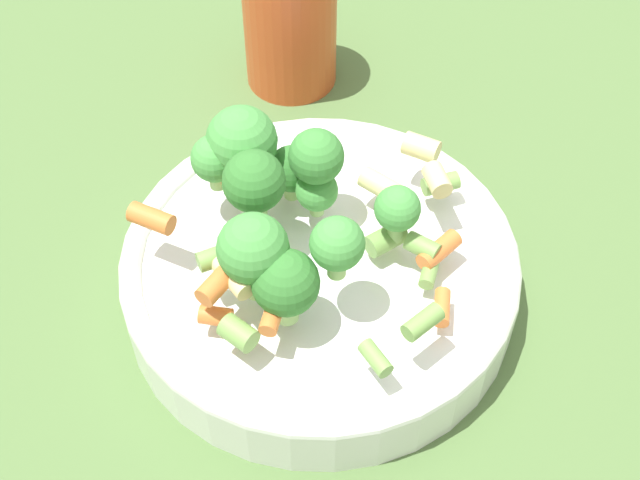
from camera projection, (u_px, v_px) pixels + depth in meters
The scene contains 4 objects.
ground_plane at pixel (320, 295), 0.58m from camera, with size 3.00×3.00×0.00m, color #4C6B38.
bowl at pixel (320, 272), 0.56m from camera, with size 0.25×0.25×0.05m.
pasta_salad at pixel (284, 205), 0.51m from camera, with size 0.18×0.20×0.07m.
cup at pixel (290, 23), 0.67m from camera, with size 0.07×0.07×0.10m.
Camera 1 is at (0.34, -0.02, 0.47)m, focal length 50.00 mm.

